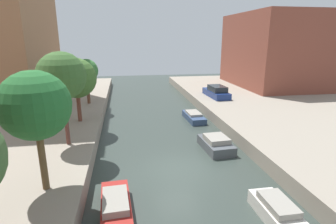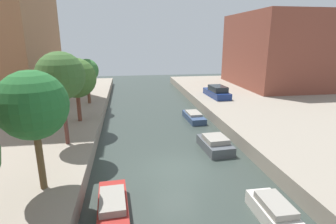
{
  "view_description": "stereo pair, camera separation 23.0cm",
  "coord_description": "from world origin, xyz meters",
  "px_view_note": "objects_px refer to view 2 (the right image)",
  "views": [
    {
      "loc": [
        -2.95,
        -14.06,
        7.57
      ],
      "look_at": [
        1.08,
        9.83,
        0.81
      ],
      "focal_mm": 28.31,
      "sensor_mm": 36.0,
      "label": 1
    },
    {
      "loc": [
        -2.72,
        -14.1,
        7.57
      ],
      "look_at": [
        1.08,
        9.83,
        0.81
      ],
      "focal_mm": 28.31,
      "sensor_mm": 36.0,
      "label": 2
    }
  ],
  "objects_px": {
    "street_tree_4": "(76,78)",
    "moored_boat_left_2": "(113,207)",
    "low_block_right": "(275,50)",
    "street_tree_3": "(61,76)",
    "parked_car": "(217,92)",
    "moored_boat_right_4": "(194,117)",
    "moored_boat_right_2": "(276,215)",
    "street_tree_2": "(33,106)",
    "street_tree_5": "(87,71)",
    "moored_boat_right_3": "(215,144)"
  },
  "relations": [
    {
      "from": "street_tree_5",
      "to": "moored_boat_left_2",
      "type": "xyz_separation_m",
      "value": [
        3.09,
        -17.65,
        -3.94
      ]
    },
    {
      "from": "street_tree_3",
      "to": "moored_boat_right_2",
      "type": "xyz_separation_m",
      "value": [
        9.9,
        -8.05,
        -4.94
      ]
    },
    {
      "from": "street_tree_2",
      "to": "moored_boat_right_2",
      "type": "bearing_deg",
      "value": -15.46
    },
    {
      "from": "parked_car",
      "to": "street_tree_2",
      "type": "bearing_deg",
      "value": -129.35
    },
    {
      "from": "street_tree_4",
      "to": "low_block_right",
      "type": "bearing_deg",
      "value": 28.54
    },
    {
      "from": "low_block_right",
      "to": "street_tree_5",
      "type": "bearing_deg",
      "value": -163.81
    },
    {
      "from": "moored_boat_left_2",
      "to": "street_tree_2",
      "type": "bearing_deg",
      "value": 160.28
    },
    {
      "from": "low_block_right",
      "to": "street_tree_3",
      "type": "distance_m",
      "value": 30.74
    },
    {
      "from": "street_tree_4",
      "to": "street_tree_5",
      "type": "height_order",
      "value": "street_tree_4"
    },
    {
      "from": "street_tree_3",
      "to": "moored_boat_left_2",
      "type": "xyz_separation_m",
      "value": [
        3.09,
        -6.42,
        -4.94
      ]
    },
    {
      "from": "street_tree_2",
      "to": "parked_car",
      "type": "relative_size",
      "value": 1.14
    },
    {
      "from": "moored_boat_left_2",
      "to": "moored_boat_right_3",
      "type": "relative_size",
      "value": 1.14
    },
    {
      "from": "low_block_right",
      "to": "moored_boat_right_2",
      "type": "relative_size",
      "value": 4.25
    },
    {
      "from": "moored_boat_right_2",
      "to": "low_block_right",
      "type": "bearing_deg",
      "value": 60.87
    },
    {
      "from": "street_tree_4",
      "to": "moored_boat_left_2",
      "type": "xyz_separation_m",
      "value": [
        3.09,
        -11.41,
        -4.1
      ]
    },
    {
      "from": "street_tree_3",
      "to": "moored_boat_right_4",
      "type": "bearing_deg",
      "value": 33.87
    },
    {
      "from": "low_block_right",
      "to": "parked_car",
      "type": "bearing_deg",
      "value": -148.64
    },
    {
      "from": "street_tree_4",
      "to": "moored_boat_right_2",
      "type": "bearing_deg",
      "value": -52.77
    },
    {
      "from": "street_tree_3",
      "to": "moored_boat_left_2",
      "type": "height_order",
      "value": "street_tree_3"
    },
    {
      "from": "street_tree_5",
      "to": "moored_boat_right_4",
      "type": "xyz_separation_m",
      "value": [
        10.15,
        -4.42,
        -4.03
      ]
    },
    {
      "from": "moored_boat_left_2",
      "to": "moored_boat_right_3",
      "type": "height_order",
      "value": "moored_boat_right_3"
    },
    {
      "from": "street_tree_5",
      "to": "parked_car",
      "type": "xyz_separation_m",
      "value": [
        14.23,
        0.81,
        -2.81
      ]
    },
    {
      "from": "street_tree_2",
      "to": "street_tree_3",
      "type": "bearing_deg",
      "value": 90.0
    },
    {
      "from": "street_tree_5",
      "to": "moored_boat_right_3",
      "type": "distance_m",
      "value": 15.65
    },
    {
      "from": "street_tree_2",
      "to": "moored_boat_right_4",
      "type": "height_order",
      "value": "street_tree_2"
    },
    {
      "from": "street_tree_5",
      "to": "moored_boat_right_4",
      "type": "distance_m",
      "value": 11.78
    },
    {
      "from": "parked_car",
      "to": "moored_boat_left_2",
      "type": "distance_m",
      "value": 21.58
    },
    {
      "from": "low_block_right",
      "to": "parked_car",
      "type": "relative_size",
      "value": 3.04
    },
    {
      "from": "low_block_right",
      "to": "street_tree_2",
      "type": "distance_m",
      "value": 34.19
    },
    {
      "from": "low_block_right",
      "to": "street_tree_2",
      "type": "xyz_separation_m",
      "value": [
        -24.63,
        -23.69,
        -1.08
      ]
    },
    {
      "from": "parked_car",
      "to": "moored_boat_right_4",
      "type": "distance_m",
      "value": 6.74
    },
    {
      "from": "moored_boat_right_2",
      "to": "moored_boat_right_4",
      "type": "height_order",
      "value": "moored_boat_right_2"
    },
    {
      "from": "low_block_right",
      "to": "moored_boat_right_2",
      "type": "xyz_separation_m",
      "value": [
        -14.73,
        -26.43,
        -5.53
      ]
    },
    {
      "from": "parked_car",
      "to": "moored_boat_right_2",
      "type": "relative_size",
      "value": 1.4
    },
    {
      "from": "moored_boat_right_4",
      "to": "moored_boat_left_2",
      "type": "bearing_deg",
      "value": -118.07
    },
    {
      "from": "moored_boat_left_2",
      "to": "low_block_right",
      "type": "bearing_deg",
      "value": 49.03
    },
    {
      "from": "moored_boat_left_2",
      "to": "moored_boat_right_2",
      "type": "height_order",
      "value": "moored_boat_left_2"
    },
    {
      "from": "street_tree_4",
      "to": "moored_boat_right_4",
      "type": "height_order",
      "value": "street_tree_4"
    },
    {
      "from": "low_block_right",
      "to": "street_tree_2",
      "type": "height_order",
      "value": "low_block_right"
    },
    {
      "from": "street_tree_3",
      "to": "moored_boat_right_3",
      "type": "height_order",
      "value": "street_tree_3"
    },
    {
      "from": "moored_boat_right_3",
      "to": "moored_boat_right_4",
      "type": "bearing_deg",
      "value": 87.71
    },
    {
      "from": "moored_boat_left_2",
      "to": "street_tree_5",
      "type": "bearing_deg",
      "value": 99.94
    },
    {
      "from": "moored_boat_right_4",
      "to": "parked_car",
      "type": "bearing_deg",
      "value": 52.04
    },
    {
      "from": "low_block_right",
      "to": "street_tree_2",
      "type": "relative_size",
      "value": 2.66
    },
    {
      "from": "street_tree_5",
      "to": "moored_boat_right_3",
      "type": "relative_size",
      "value": 1.42
    },
    {
      "from": "street_tree_2",
      "to": "moored_boat_right_4",
      "type": "relative_size",
      "value": 1.43
    },
    {
      "from": "street_tree_2",
      "to": "moored_boat_left_2",
      "type": "relative_size",
      "value": 1.46
    },
    {
      "from": "moored_boat_left_2",
      "to": "moored_boat_right_3",
      "type": "bearing_deg",
      "value": 42.26
    },
    {
      "from": "low_block_right",
      "to": "street_tree_5",
      "type": "height_order",
      "value": "low_block_right"
    },
    {
      "from": "street_tree_3",
      "to": "moored_boat_left_2",
      "type": "relative_size",
      "value": 1.59
    }
  ]
}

